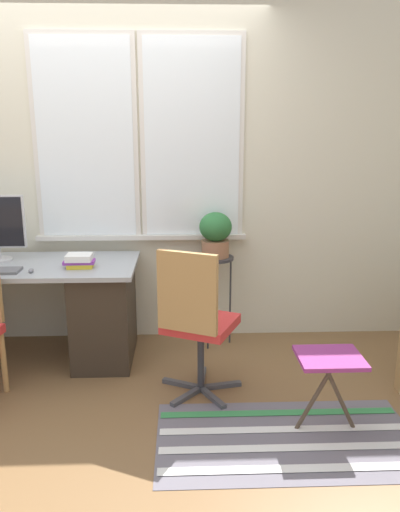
{
  "coord_description": "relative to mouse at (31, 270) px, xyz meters",
  "views": [
    {
      "loc": [
        0.61,
        -3.07,
        1.66
      ],
      "look_at": [
        0.73,
        0.18,
        0.82
      ],
      "focal_mm": 35.0,
      "sensor_mm": 36.0,
      "label": 1
    }
  ],
  "objects": [
    {
      "name": "office_chair_swivel",
      "position": [
        1.08,
        -0.36,
        -0.23
      ],
      "size": [
        0.53,
        0.55,
        0.97
      ],
      "rotation": [
        0.0,
        0.0,
        2.71
      ],
      "color": "#47474C",
      "rests_on": "ground_plane"
    },
    {
      "name": "ground_plane",
      "position": [
        0.39,
        -0.14,
        -0.74
      ],
      "size": [
        14.0,
        14.0,
        0.0
      ],
      "primitive_type": "plane",
      "color": "brown"
    },
    {
      "name": "plant_stand",
      "position": [
        1.25,
        0.44,
        -0.12
      ],
      "size": [
        0.28,
        0.28,
        0.71
      ],
      "color": "#333338",
      "rests_on": "ground_plane"
    },
    {
      "name": "floor_rug_striped",
      "position": [
        1.57,
        -0.84,
        -0.74
      ],
      "size": [
        1.43,
        0.75,
        0.01
      ],
      "color": "slate",
      "rests_on": "ground_plane"
    },
    {
      "name": "folding_stool",
      "position": [
        1.8,
        -0.74,
        -0.34
      ],
      "size": [
        0.35,
        0.3,
        0.46
      ],
      "color": "#93337A",
      "rests_on": "ground_plane"
    },
    {
      "name": "wall_back_with_window",
      "position": [
        0.4,
        0.65,
        0.62
      ],
      "size": [
        9.0,
        0.12,
        2.7
      ],
      "color": "beige",
      "rests_on": "ground_plane"
    },
    {
      "name": "potted_plant",
      "position": [
        1.25,
        0.44,
        0.15
      ],
      "size": [
        0.24,
        0.24,
        0.34
      ],
      "color": "#9E6B4C",
      "rests_on": "plant_stand"
    },
    {
      "name": "desk",
      "position": [
        -0.28,
        0.22,
        -0.35
      ],
      "size": [
        1.91,
        0.71,
        0.73
      ],
      "color": "#9EA3A8",
      "rests_on": "ground_plane"
    },
    {
      "name": "book_stack",
      "position": [
        0.3,
        0.11,
        0.04
      ],
      "size": [
        0.21,
        0.14,
        0.1
      ],
      "color": "yellow",
      "rests_on": "desk"
    },
    {
      "name": "mouse",
      "position": [
        0.0,
        0.0,
        0.0
      ],
      "size": [
        0.03,
        0.06,
        0.03
      ],
      "color": "slate",
      "rests_on": "desk"
    }
  ]
}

